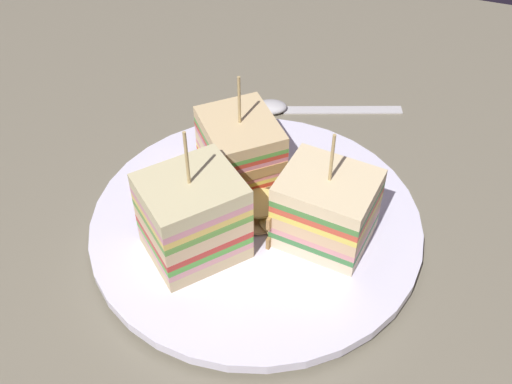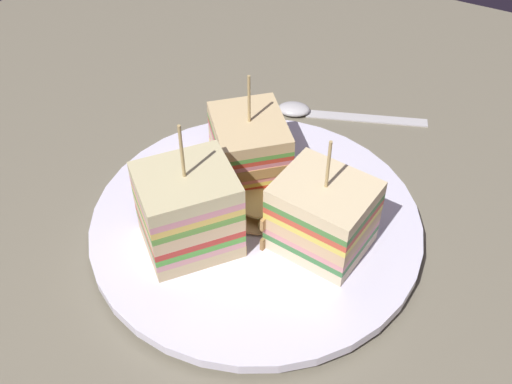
# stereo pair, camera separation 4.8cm
# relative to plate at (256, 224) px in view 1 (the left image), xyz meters

# --- Properties ---
(ground_plane) EXTENTS (0.96, 0.97, 0.02)m
(ground_plane) POSITION_rel_plate_xyz_m (0.00, 0.00, -0.02)
(ground_plane) COLOR #756E5A
(plate) EXTENTS (0.27, 0.27, 0.02)m
(plate) POSITION_rel_plate_xyz_m (0.00, 0.00, 0.00)
(plate) COLOR white
(plate) RESTS_ON ground_plane
(sandwich_wedge_0) EXTENTS (0.07, 0.08, 0.10)m
(sandwich_wedge_0) POSITION_rel_plate_xyz_m (0.00, -0.06, 0.04)
(sandwich_wedge_0) COLOR beige
(sandwich_wedge_0) RESTS_ON plate
(sandwich_wedge_1) EXTENTS (0.09, 0.09, 0.10)m
(sandwich_wedge_1) POSITION_rel_plate_xyz_m (0.05, 0.03, 0.03)
(sandwich_wedge_1) COLOR #D1B486
(sandwich_wedge_1) RESTS_ON plate
(sandwich_wedge_2) EXTENTS (0.09, 0.09, 0.11)m
(sandwich_wedge_2) POSITION_rel_plate_xyz_m (-0.05, 0.03, 0.04)
(sandwich_wedge_2) COLOR #D7BE8A
(sandwich_wedge_2) RESTS_ON plate
(chip_pile) EXTENTS (0.05, 0.07, 0.01)m
(chip_pile) POSITION_rel_plate_xyz_m (0.00, -0.01, 0.01)
(chip_pile) COLOR #F4CA84
(chip_pile) RESTS_ON plate
(spoon) EXTENTS (0.07, 0.15, 0.01)m
(spoon) POSITION_rel_plate_xyz_m (0.17, 0.02, -0.01)
(spoon) COLOR silver
(spoon) RESTS_ON ground_plane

